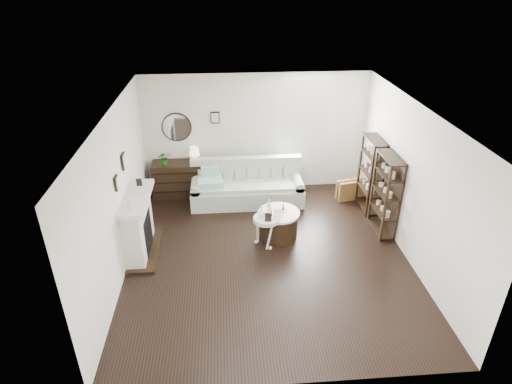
{
  "coord_description": "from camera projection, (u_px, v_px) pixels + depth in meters",
  "views": [
    {
      "loc": [
        -0.72,
        -6.35,
        4.68
      ],
      "look_at": [
        -0.15,
        0.8,
        0.89
      ],
      "focal_mm": 30.0,
      "sensor_mm": 36.0,
      "label": 1
    }
  ],
  "objects": [
    {
      "name": "dresser",
      "position": [
        181.0,
        179.0,
        9.7
      ],
      "size": [
        1.21,
        0.52,
        0.81
      ],
      "color": "black",
      "rests_on": "ground"
    },
    {
      "name": "potted_plant",
      "position": [
        164.0,
        158.0,
        9.37
      ],
      "size": [
        0.32,
        0.3,
        0.3
      ],
      "primitive_type": "imported",
      "rotation": [
        0.0,
        0.0,
        0.27
      ],
      "color": "#205518",
      "rests_on": "dresser"
    },
    {
      "name": "card_frame_drum",
      "position": [
        277.0,
        213.0,
        7.89
      ],
      "size": [
        0.14,
        0.07,
        0.18
      ],
      "primitive_type": "cube",
      "rotation": [
        -0.21,
        0.0,
        0.12
      ],
      "color": "white",
      "rests_on": "drum_table"
    },
    {
      "name": "suitcase",
      "position": [
        351.0,
        190.0,
        9.64
      ],
      "size": [
        0.7,
        0.36,
        0.45
      ],
      "primitive_type": "cube",
      "rotation": [
        0.0,
        0.0,
        0.21
      ],
      "color": "brown",
      "rests_on": "ground"
    },
    {
      "name": "pedestal_table",
      "position": [
        266.0,
        220.0,
        7.88
      ],
      "size": [
        0.49,
        0.49,
        0.59
      ],
      "rotation": [
        0.0,
        0.0,
        0.34
      ],
      "color": "silver",
      "rests_on": "ground"
    },
    {
      "name": "card_frame_ped",
      "position": [
        268.0,
        217.0,
        7.71
      ],
      "size": [
        0.13,
        0.07,
        0.16
      ],
      "primitive_type": "cube",
      "rotation": [
        -0.21,
        0.0,
        -0.16
      ],
      "color": "black",
      "rests_on": "pedestal_table"
    },
    {
      "name": "bottle_drum",
      "position": [
        269.0,
        207.0,
        7.95
      ],
      "size": [
        0.07,
        0.07,
        0.32
      ],
      "primitive_type": "cylinder",
      "color": "silver",
      "rests_on": "drum_table"
    },
    {
      "name": "eiffel_drum",
      "position": [
        283.0,
        206.0,
        8.13
      ],
      "size": [
        0.13,
        0.13,
        0.18
      ],
      "primitive_type": null,
      "rotation": [
        0.0,
        0.0,
        0.28
      ],
      "color": "black",
      "rests_on": "drum_table"
    },
    {
      "name": "sofa",
      "position": [
        247.0,
        188.0,
        9.5
      ],
      "size": [
        2.46,
        0.85,
        0.95
      ],
      "color": "#A3AE9B",
      "rests_on": "ground"
    },
    {
      "name": "shelf_unit_far",
      "position": [
        371.0,
        175.0,
        8.99
      ],
      "size": [
        0.3,
        0.8,
        1.6
      ],
      "color": "black",
      "rests_on": "ground"
    },
    {
      "name": "drum_table",
      "position": [
        279.0,
        224.0,
        8.24
      ],
      "size": [
        0.8,
        0.8,
        0.55
      ],
      "rotation": [
        0.0,
        0.0,
        0.24
      ],
      "color": "black",
      "rests_on": "ground"
    },
    {
      "name": "table_lamp",
      "position": [
        194.0,
        155.0,
        9.44
      ],
      "size": [
        0.3,
        0.3,
        0.38
      ],
      "primitive_type": null,
      "rotation": [
        0.0,
        0.0,
        -0.32
      ],
      "color": "white",
      "rests_on": "dresser"
    },
    {
      "name": "fireplace",
      "position": [
        138.0,
        227.0,
        7.68
      ],
      "size": [
        0.5,
        1.4,
        1.84
      ],
      "color": "silver",
      "rests_on": "ground"
    },
    {
      "name": "shelf_unit_near",
      "position": [
        385.0,
        195.0,
        8.19
      ],
      "size": [
        0.3,
        0.8,
        1.6
      ],
      "color": "black",
      "rests_on": "ground"
    },
    {
      "name": "eiffel_ped",
      "position": [
        271.0,
        213.0,
        7.86
      ],
      "size": [
        0.11,
        0.11,
        0.16
      ],
      "primitive_type": null,
      "rotation": [
        0.0,
        0.0,
        -0.25
      ],
      "color": "black",
      "rests_on": "pedestal_table"
    },
    {
      "name": "quilt",
      "position": [
        210.0,
        182.0,
        9.22
      ],
      "size": [
        0.58,
        0.48,
        0.14
      ],
      "primitive_type": "cube",
      "rotation": [
        0.0,
        0.0,
        0.06
      ],
      "color": "#289472",
      "rests_on": "sofa"
    },
    {
      "name": "room",
      "position": [
        289.0,
        123.0,
        9.52
      ],
      "size": [
        5.5,
        5.5,
        5.5
      ],
      "color": "black",
      "rests_on": "ground"
    },
    {
      "name": "flask_ped",
      "position": [
        262.0,
        212.0,
        7.82
      ],
      "size": [
        0.13,
        0.13,
        0.24
      ],
      "primitive_type": null,
      "color": "silver",
      "rests_on": "pedestal_table"
    }
  ]
}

